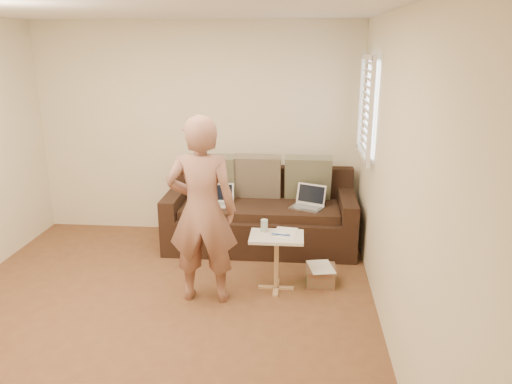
# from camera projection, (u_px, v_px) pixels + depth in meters

# --- Properties ---
(floor) EXTENTS (4.50, 4.50, 0.00)m
(floor) POSITION_uv_depth(u_px,v_px,m) (152.00, 321.00, 4.36)
(floor) COLOR brown
(floor) RESTS_ON ground
(ceiling) EXTENTS (4.50, 4.50, 0.00)m
(ceiling) POSITION_uv_depth(u_px,v_px,m) (130.00, 6.00, 3.60)
(ceiling) COLOR white
(ceiling) RESTS_ON wall_back
(wall_back) EXTENTS (4.00, 0.00, 4.00)m
(wall_back) POSITION_uv_depth(u_px,v_px,m) (198.00, 130.00, 6.12)
(wall_back) COLOR beige
(wall_back) RESTS_ON ground
(wall_right) EXTENTS (0.00, 4.50, 4.50)m
(wall_right) POSITION_uv_depth(u_px,v_px,m) (395.00, 184.00, 3.81)
(wall_right) COLOR beige
(wall_right) RESTS_ON ground
(window_blinds) EXTENTS (0.12, 0.88, 1.08)m
(window_blinds) POSITION_uv_depth(u_px,v_px,m) (367.00, 107.00, 5.13)
(window_blinds) COLOR white
(window_blinds) RESTS_ON wall_right
(sofa) EXTENTS (2.20, 0.95, 0.85)m
(sofa) POSITION_uv_depth(u_px,v_px,m) (260.00, 212.00, 5.86)
(sofa) COLOR black
(sofa) RESTS_ON ground
(pillow_left) EXTENTS (0.55, 0.29, 0.57)m
(pillow_left) POSITION_uv_depth(u_px,v_px,m) (212.00, 176.00, 5.99)
(pillow_left) COLOR #5D6046
(pillow_left) RESTS_ON sofa
(pillow_mid) EXTENTS (0.55, 0.27, 0.57)m
(pillow_mid) POSITION_uv_depth(u_px,v_px,m) (258.00, 177.00, 5.96)
(pillow_mid) COLOR brown
(pillow_mid) RESTS_ON sofa
(pillow_right) EXTENTS (0.55, 0.28, 0.57)m
(pillow_right) POSITION_uv_depth(u_px,v_px,m) (308.00, 178.00, 5.92)
(pillow_right) COLOR #5D6046
(pillow_right) RESTS_ON sofa
(laptop_silver) EXTENTS (0.43, 0.37, 0.24)m
(laptop_silver) POSITION_uv_depth(u_px,v_px,m) (307.00, 208.00, 5.68)
(laptop_silver) COLOR #B7BABC
(laptop_silver) RESTS_ON sofa
(laptop_white) EXTENTS (0.35, 0.27, 0.23)m
(laptop_white) POSITION_uv_depth(u_px,v_px,m) (220.00, 205.00, 5.77)
(laptop_white) COLOR white
(laptop_white) RESTS_ON sofa
(person) EXTENTS (0.65, 0.45, 1.76)m
(person) POSITION_uv_depth(u_px,v_px,m) (202.00, 211.00, 4.49)
(person) COLOR #91554F
(person) RESTS_ON ground
(side_table) EXTENTS (0.52, 0.36, 0.57)m
(side_table) POSITION_uv_depth(u_px,v_px,m) (276.00, 262.00, 4.84)
(side_table) COLOR silver
(side_table) RESTS_ON ground
(drinking_glass) EXTENTS (0.07, 0.07, 0.12)m
(drinking_glass) POSITION_uv_depth(u_px,v_px,m) (264.00, 225.00, 4.84)
(drinking_glass) COLOR silver
(drinking_glass) RESTS_ON side_table
(scissors) EXTENTS (0.20, 0.16, 0.02)m
(scissors) POSITION_uv_depth(u_px,v_px,m) (281.00, 235.00, 4.75)
(scissors) COLOR silver
(scissors) RESTS_ON side_table
(paper_on_table) EXTENTS (0.25, 0.33, 0.00)m
(paper_on_table) POSITION_uv_depth(u_px,v_px,m) (285.00, 233.00, 4.81)
(paper_on_table) COLOR white
(paper_on_table) RESTS_ON side_table
(striped_box) EXTENTS (0.30, 0.30, 0.19)m
(striped_box) POSITION_uv_depth(u_px,v_px,m) (321.00, 275.00, 5.00)
(striped_box) COLOR red
(striped_box) RESTS_ON ground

